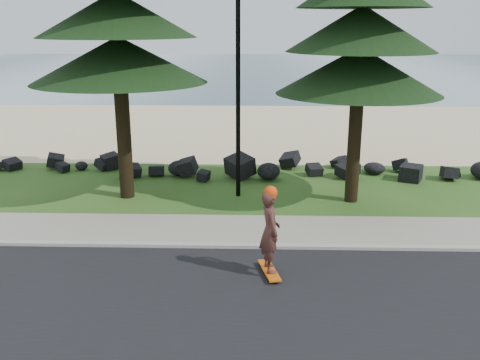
# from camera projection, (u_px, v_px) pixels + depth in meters

# --- Properties ---
(ground) EXTENTS (160.00, 160.00, 0.00)m
(ground) POSITION_uv_depth(u_px,v_px,m) (234.00, 234.00, 13.94)
(ground) COLOR #285219
(ground) RESTS_ON ground
(road) EXTENTS (160.00, 7.00, 0.02)m
(road) POSITION_uv_depth(u_px,v_px,m) (224.00, 329.00, 9.62)
(road) COLOR black
(road) RESTS_ON ground
(kerb) EXTENTS (160.00, 0.20, 0.10)m
(kerb) POSITION_uv_depth(u_px,v_px,m) (233.00, 246.00, 13.06)
(kerb) COLOR #ADA59B
(kerb) RESTS_ON ground
(sidewalk) EXTENTS (160.00, 2.00, 0.08)m
(sidewalk) POSITION_uv_depth(u_px,v_px,m) (234.00, 230.00, 14.12)
(sidewalk) COLOR gray
(sidewalk) RESTS_ON ground
(beach_sand) EXTENTS (160.00, 15.00, 0.01)m
(beach_sand) POSITION_uv_depth(u_px,v_px,m) (245.00, 128.00, 27.83)
(beach_sand) COLOR beige
(beach_sand) RESTS_ON ground
(ocean) EXTENTS (160.00, 58.00, 0.01)m
(ocean) POSITION_uv_depth(u_px,v_px,m) (252.00, 68.00, 62.80)
(ocean) COLOR #2F4E5B
(ocean) RESTS_ON ground
(seawall_boulders) EXTENTS (60.00, 2.40, 1.10)m
(seawall_boulders) POSITION_uv_depth(u_px,v_px,m) (240.00, 175.00, 19.30)
(seawall_boulders) COLOR black
(seawall_boulders) RESTS_ON ground
(lamp_post) EXTENTS (0.25, 0.14, 8.14)m
(lamp_post) POSITION_uv_depth(u_px,v_px,m) (238.00, 63.00, 15.82)
(lamp_post) COLOR black
(lamp_post) RESTS_ON ground
(skateboarder) EXTENTS (0.57, 1.11, 2.01)m
(skateboarder) POSITION_uv_depth(u_px,v_px,m) (270.00, 231.00, 11.41)
(skateboarder) COLOR #D85B0C
(skateboarder) RESTS_ON ground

